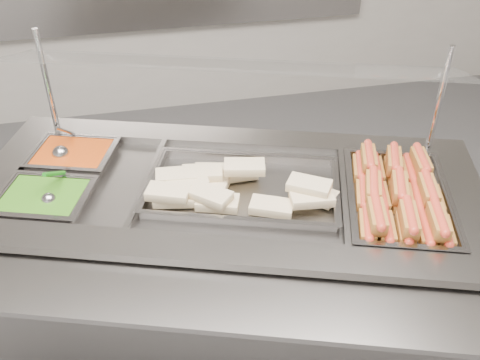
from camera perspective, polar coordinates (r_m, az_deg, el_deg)
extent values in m
cube|color=slate|center=(2.01, -1.27, -9.92)|extent=(1.72, 1.14, 0.77)
cube|color=gray|center=(1.51, -2.98, -7.61)|extent=(1.60, 0.65, 0.03)
cube|color=gray|center=(2.00, -0.28, 4.45)|extent=(1.60, 0.65, 0.03)
cube|color=gray|center=(1.99, -24.06, 0.78)|extent=(0.27, 0.51, 0.03)
cube|color=gray|center=(1.83, 23.32, -2.25)|extent=(0.27, 0.51, 0.03)
cube|color=black|center=(1.81, -1.39, -3.33)|extent=(1.51, 0.94, 0.02)
cube|color=gray|center=(1.74, 11.04, -1.30)|extent=(0.18, 0.48, 0.01)
cube|color=gray|center=(1.79, -9.86, 0.06)|extent=(0.18, 0.48, 0.01)
cube|color=gray|center=(1.43, -3.85, -12.45)|extent=(1.57, 0.72, 0.02)
cylinder|color=slate|center=(1.59, 23.34, -11.40)|extent=(0.09, 0.22, 0.02)
cylinder|color=silver|center=(2.07, -19.92, 9.88)|extent=(0.02, 0.02, 0.39)
cylinder|color=silver|center=(1.94, 20.49, 7.94)|extent=(0.02, 0.02, 0.39)
cube|color=silver|center=(1.73, -0.81, 12.20)|extent=(1.46, 0.72, 0.08)
cube|color=#A63009|center=(2.01, -17.27, 2.00)|extent=(0.30, 0.26, 0.08)
cube|color=#25630F|center=(1.82, -20.06, -2.44)|extent=(0.30, 0.26, 0.08)
cube|color=#A06621|center=(1.64, 13.39, -5.04)|extent=(0.09, 0.14, 0.05)
cylinder|color=red|center=(1.62, 13.49, -4.50)|extent=(0.08, 0.15, 0.03)
cube|color=#A06621|center=(1.75, 12.99, -1.77)|extent=(0.09, 0.14, 0.05)
cylinder|color=red|center=(1.74, 13.08, -1.26)|extent=(0.08, 0.15, 0.03)
cube|color=#A06621|center=(1.88, 12.64, 1.07)|extent=(0.09, 0.14, 0.05)
cylinder|color=red|center=(1.87, 12.72, 1.55)|extent=(0.08, 0.15, 0.03)
cube|color=#A06621|center=(1.64, 15.28, -5.13)|extent=(0.09, 0.14, 0.05)
cylinder|color=red|center=(1.63, 15.39, -4.60)|extent=(0.07, 0.15, 0.03)
cube|color=#A06621|center=(1.76, 14.74, -1.92)|extent=(0.08, 0.14, 0.05)
cylinder|color=red|center=(1.75, 14.84, -1.37)|extent=(0.07, 0.15, 0.03)
cube|color=#A06621|center=(1.89, 14.28, 0.91)|extent=(0.08, 0.14, 0.05)
cylinder|color=red|center=(1.88, 14.37, 1.44)|extent=(0.07, 0.15, 0.03)
cube|color=#A06621|center=(1.66, 17.18, -5.23)|extent=(0.09, 0.14, 0.05)
cylinder|color=red|center=(1.64, 17.30, -4.69)|extent=(0.08, 0.15, 0.03)
cube|color=#A06621|center=(1.77, 16.51, -2.02)|extent=(0.09, 0.14, 0.05)
cylinder|color=red|center=(1.76, 16.62, -1.48)|extent=(0.07, 0.15, 0.03)
cube|color=#A06621|center=(1.90, 15.93, 0.79)|extent=(0.09, 0.14, 0.05)
cylinder|color=red|center=(1.89, 16.03, 1.32)|extent=(0.07, 0.15, 0.03)
cube|color=#A06621|center=(1.67, 19.05, -5.30)|extent=(0.08, 0.14, 0.05)
cylinder|color=red|center=(1.66, 19.18, -4.78)|extent=(0.07, 0.15, 0.03)
cube|color=#A06621|center=(1.79, 18.26, -2.10)|extent=(0.09, 0.14, 0.05)
cylinder|color=red|center=(1.77, 18.38, -1.58)|extent=(0.08, 0.15, 0.03)
cube|color=#A06621|center=(1.91, 17.58, 0.75)|extent=(0.09, 0.14, 0.05)
cylinder|color=red|center=(1.90, 17.68, 1.21)|extent=(0.07, 0.15, 0.03)
cube|color=#A06621|center=(1.68, 20.87, -5.34)|extent=(0.09, 0.14, 0.05)
cylinder|color=red|center=(1.67, 21.01, -4.86)|extent=(0.08, 0.15, 0.03)
cube|color=#A06621|center=(1.80, 19.96, -2.16)|extent=(0.09, 0.14, 0.05)
cylinder|color=red|center=(1.79, 20.08, -1.68)|extent=(0.07, 0.15, 0.03)
cube|color=#A06621|center=(1.61, 14.40, -3.77)|extent=(0.08, 0.14, 0.05)
cylinder|color=red|center=(1.60, 14.50, -3.23)|extent=(0.07, 0.15, 0.03)
cube|color=#A06621|center=(1.72, 14.01, -0.77)|extent=(0.09, 0.14, 0.05)
cylinder|color=red|center=(1.71, 14.10, -0.25)|extent=(0.08, 0.14, 0.03)
cube|color=#A06621|center=(1.86, 13.56, 2.19)|extent=(0.09, 0.14, 0.05)
cylinder|color=red|center=(1.85, 13.64, 2.69)|extent=(0.07, 0.15, 0.03)
cube|color=#A06621|center=(1.63, 17.58, -4.04)|extent=(0.09, 0.14, 0.05)
cylinder|color=red|center=(1.61, 17.70, -3.50)|extent=(0.07, 0.15, 0.03)
cube|color=#A06621|center=(1.74, 16.67, -0.82)|extent=(0.09, 0.14, 0.05)
cylinder|color=red|center=(1.73, 16.77, -0.30)|extent=(0.08, 0.14, 0.03)
cube|color=#A06621|center=(1.87, 16.11, 1.93)|extent=(0.09, 0.14, 0.05)
cylinder|color=red|center=(1.86, 16.20, 2.42)|extent=(0.08, 0.14, 0.03)
cube|color=#A06621|center=(1.64, 20.39, -4.20)|extent=(0.08, 0.14, 0.05)
cylinder|color=red|center=(1.63, 20.53, -3.68)|extent=(0.07, 0.15, 0.03)
cube|color=#A06621|center=(1.76, 19.45, -1.05)|extent=(0.08, 0.14, 0.05)
cylinder|color=red|center=(1.75, 19.57, -0.54)|extent=(0.07, 0.15, 0.03)
cube|color=#A06621|center=(1.89, 18.72, 1.78)|extent=(0.08, 0.14, 0.05)
cylinder|color=red|center=(1.88, 18.83, 2.27)|extent=(0.06, 0.15, 0.03)
cube|color=beige|center=(1.68, -2.41, -2.41)|extent=(0.15, 0.11, 0.03)
cube|color=beige|center=(1.66, 3.39, -2.86)|extent=(0.15, 0.12, 0.03)
cube|color=beige|center=(1.72, 8.06, -1.48)|extent=(0.15, 0.15, 0.03)
cube|color=beige|center=(1.81, -2.79, 0.86)|extent=(0.15, 0.11, 0.03)
cube|color=beige|center=(1.80, -0.33, 0.80)|extent=(0.13, 0.08, 0.03)
cube|color=beige|center=(1.70, -6.99, -1.91)|extent=(0.14, 0.10, 0.03)
cube|color=beige|center=(1.73, -3.91, -0.92)|extent=(0.15, 0.13, 0.03)
cube|color=beige|center=(1.76, -3.43, -0.34)|extent=(0.15, 0.13, 0.03)
cube|color=beige|center=(1.66, -3.23, -1.61)|extent=(0.15, 0.14, 0.03)
cube|color=beige|center=(1.75, -6.81, 0.41)|extent=(0.14, 0.09, 0.03)
cube|color=beige|center=(1.76, -4.05, 0.72)|extent=(0.14, 0.10, 0.03)
cube|color=beige|center=(1.66, 7.67, -1.91)|extent=(0.14, 0.09, 0.03)
cube|color=beige|center=(1.72, -5.67, -0.25)|extent=(0.14, 0.08, 0.03)
cube|color=beige|center=(1.68, -7.69, -1.34)|extent=(0.15, 0.12, 0.03)
cube|color=beige|center=(1.67, 7.40, -0.58)|extent=(0.15, 0.14, 0.03)
cube|color=beige|center=(1.74, 0.48, 1.40)|extent=(0.14, 0.10, 0.03)
sphere|color=#AAAAAF|center=(1.99, -18.56, 2.64)|extent=(0.06, 0.06, 0.06)
cylinder|color=#AAAAAF|center=(2.02, -18.11, 4.99)|extent=(0.05, 0.13, 0.11)
sphere|color=#AAAAAF|center=(1.78, -19.71, -2.05)|extent=(0.05, 0.05, 0.05)
cylinder|color=#177C16|center=(1.80, -19.19, 0.65)|extent=(0.05, 0.12, 0.09)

